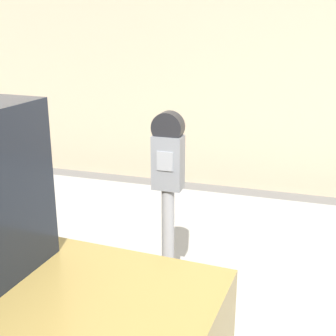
{
  "coord_description": "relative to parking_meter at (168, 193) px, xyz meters",
  "views": [
    {
      "loc": [
        0.37,
        -1.29,
        2.02
      ],
      "look_at": [
        -0.42,
        1.2,
        1.18
      ],
      "focal_mm": 50.0,
      "sensor_mm": 36.0,
      "label": 1
    }
  ],
  "objects": [
    {
      "name": "sidewalk",
      "position": [
        0.42,
        1.0,
        -0.96
      ],
      "size": [
        24.0,
        2.8,
        0.13
      ],
      "color": "#ADAAA3",
      "rests_on": "ground_plane"
    },
    {
      "name": "parking_meter",
      "position": [
        0.0,
        0.0,
        0.0
      ],
      "size": [
        0.18,
        0.12,
        1.38
      ],
      "color": "gray",
      "rests_on": "sidewalk"
    }
  ]
}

